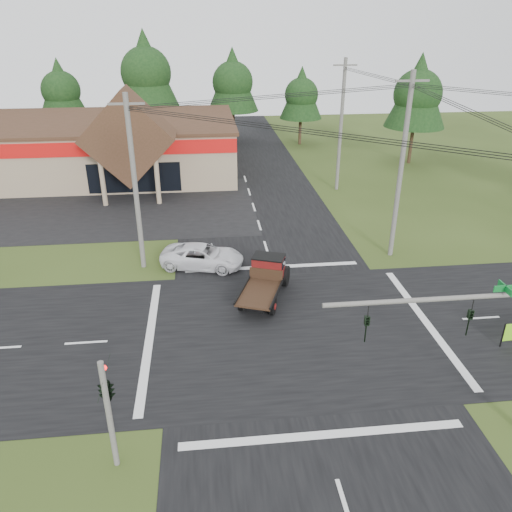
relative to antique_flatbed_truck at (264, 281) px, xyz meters
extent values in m
plane|color=#2F3F16|center=(0.97, -3.30, -1.08)|extent=(120.00, 120.00, 0.00)
cube|color=black|center=(0.97, -3.30, -1.07)|extent=(12.00, 120.00, 0.02)
cube|color=black|center=(0.97, -3.30, -1.07)|extent=(120.00, 12.00, 0.02)
cube|color=black|center=(-13.03, 15.70, -1.06)|extent=(28.00, 14.00, 0.02)
cube|color=tan|center=(-15.03, 26.70, 1.42)|extent=(30.00, 15.00, 5.00)
cube|color=#3E2A19|center=(-15.03, 26.70, 3.97)|extent=(30.40, 15.40, 0.30)
cube|color=#B40F0D|center=(-15.03, 19.15, 3.02)|extent=(30.00, 0.12, 1.20)
cube|color=#3E2A19|center=(-9.03, 18.20, 4.22)|extent=(7.78, 4.00, 7.78)
cylinder|color=tan|center=(-11.23, 16.50, 0.92)|extent=(0.40, 0.40, 4.00)
cylinder|color=tan|center=(-6.83, 16.50, 0.92)|extent=(0.40, 0.40, 4.00)
cube|color=black|center=(-9.03, 19.18, 0.42)|extent=(8.00, 0.08, 2.60)
cylinder|color=#595651|center=(4.47, -10.80, 4.92)|extent=(8.00, 0.16, 0.16)
imported|color=black|center=(5.47, -10.80, 3.92)|extent=(0.16, 0.20, 1.00)
imported|color=black|center=(1.97, -10.80, 3.92)|extent=(0.16, 0.20, 1.00)
cube|color=#0C6626|center=(6.47, -10.80, 5.17)|extent=(0.80, 0.04, 0.22)
cylinder|color=#595651|center=(-6.53, -10.80, 1.12)|extent=(0.20, 0.20, 4.40)
imported|color=black|center=(-6.53, -10.60, 2.62)|extent=(0.53, 2.48, 1.00)
sphere|color=#FF0C0C|center=(-6.53, -10.45, 2.82)|extent=(0.18, 0.18, 0.18)
cylinder|color=#595651|center=(-7.03, 4.70, 4.17)|extent=(0.30, 0.30, 10.50)
cube|color=#595651|center=(-7.03, 4.70, 8.82)|extent=(2.00, 0.12, 0.12)
cylinder|color=#595651|center=(8.97, 4.70, 4.67)|extent=(0.30, 0.30, 11.50)
cube|color=#595651|center=(8.97, 4.70, 9.82)|extent=(2.00, 0.12, 0.12)
cylinder|color=#595651|center=(8.97, 18.70, 4.52)|extent=(0.30, 0.30, 11.20)
cube|color=#595651|center=(8.97, 18.70, 9.52)|extent=(2.00, 0.12, 0.12)
cylinder|color=#332316|center=(-19.03, 38.70, 0.67)|extent=(0.36, 0.36, 3.50)
cone|color=black|center=(-19.03, 38.70, 5.72)|extent=(5.60, 5.60, 6.60)
sphere|color=black|center=(-19.03, 38.70, 5.42)|extent=(4.40, 4.40, 4.40)
cylinder|color=#332316|center=(-9.03, 37.70, 1.20)|extent=(0.36, 0.36, 4.55)
cone|color=black|center=(-9.03, 37.70, 7.76)|extent=(7.28, 7.28, 8.58)
sphere|color=black|center=(-9.03, 37.70, 7.37)|extent=(5.72, 5.72, 5.72)
cylinder|color=#332316|center=(0.97, 38.70, 0.85)|extent=(0.36, 0.36, 3.85)
cone|color=black|center=(0.97, 38.70, 6.40)|extent=(6.16, 6.16, 7.26)
sphere|color=black|center=(0.97, 38.70, 6.07)|extent=(4.84, 4.84, 4.84)
cylinder|color=#332316|center=(8.97, 36.70, 0.50)|extent=(0.36, 0.36, 3.15)
cone|color=black|center=(8.97, 36.70, 5.04)|extent=(5.04, 5.04, 5.94)
sphere|color=black|center=(8.97, 36.70, 4.77)|extent=(3.96, 3.96, 3.96)
cylinder|color=#332316|center=(18.97, 26.70, 0.85)|extent=(0.36, 0.36, 3.85)
cone|color=black|center=(18.97, 26.70, 6.40)|extent=(6.16, 6.16, 7.26)
sphere|color=black|center=(18.97, 26.70, 6.07)|extent=(4.84, 4.84, 4.84)
imported|color=white|center=(-3.34, 4.30, -0.37)|extent=(5.52, 3.51, 1.42)
camera|label=1|loc=(-3.05, -23.87, 13.05)|focal=35.00mm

